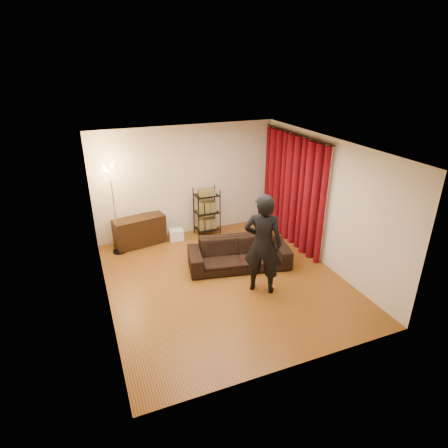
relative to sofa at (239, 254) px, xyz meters
name	(u,v)px	position (x,y,z in m)	size (l,w,h in m)	color
floor	(225,280)	(-0.48, -0.40, -0.31)	(5.00, 5.00, 0.00)	brown
ceiling	(225,147)	(-0.48, -0.40, 2.39)	(5.00, 5.00, 0.00)	white
wall_back	(187,181)	(-0.48, 2.10, 1.04)	(5.00, 5.00, 0.00)	beige
wall_front	(297,289)	(-0.48, -2.90, 1.04)	(5.00, 5.00, 0.00)	beige
wall_left	(100,239)	(-2.73, -0.40, 1.04)	(5.00, 5.00, 0.00)	beige
wall_right	(325,203)	(1.77, -0.40, 1.04)	(5.00, 5.00, 0.00)	beige
curtain_rod	(297,134)	(1.67, 0.73, 2.27)	(0.04, 0.04, 2.65)	black
curtain	(292,191)	(1.65, 0.73, 0.96)	(0.22, 2.65, 2.55)	#6D0408
sofa	(239,254)	(0.00, 0.00, 0.00)	(2.12, 0.83, 0.62)	black
person	(263,244)	(0.04, -0.95, 0.67)	(0.71, 0.47, 1.95)	black
media_cabinet	(140,231)	(-1.76, 1.83, 0.04)	(1.19, 0.45, 0.69)	black
storage_boxes	(176,235)	(-0.90, 1.74, -0.17)	(0.33, 0.27, 0.28)	white
wire_shelf	(207,212)	(-0.10, 1.75, 0.30)	(0.55, 0.39, 1.22)	black
floor_lamp	(114,210)	(-2.29, 1.63, 0.74)	(0.38, 0.38, 2.09)	silver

